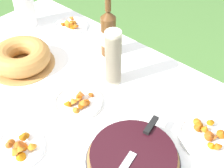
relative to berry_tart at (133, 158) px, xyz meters
The scene contains 12 objects.
garden_table 0.31m from the berry_tart, 165.34° to the left, with size 1.87×1.05×0.70m.
tablecloth 0.30m from the berry_tart, 165.34° to the left, with size 1.88×1.06×0.10m.
berry_tart is the anchor object (origin of this frame).
serving_knife 0.05m from the berry_tart, 101.03° to the left, with size 0.10×0.37×0.01m.
bundt_cake 0.75m from the berry_tart, behind, with size 0.31×0.31×0.10m.
cup_stack 0.46m from the berry_tart, 140.67° to the left, with size 0.07×0.07×0.27m.
cider_bottle_amber 0.67m from the berry_tart, 139.78° to the left, with size 0.08×0.08×0.32m.
snack_plate_near 0.95m from the berry_tart, 150.58° to the left, with size 0.19×0.19×0.06m.
snack_plate_left 0.32m from the berry_tart, 62.30° to the left, with size 0.24×0.24×0.06m.
snack_plate_right 0.36m from the berry_tart, 167.89° to the left, with size 0.21×0.21×0.06m.
snack_plate_far 0.42m from the berry_tart, 146.14° to the right, with size 0.20×0.20×0.06m.
paper_towel_roll 1.09m from the berry_tart, 162.78° to the left, with size 0.11×0.11×0.26m.
Camera 1 is at (0.66, -0.60, 1.65)m, focal length 50.00 mm.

